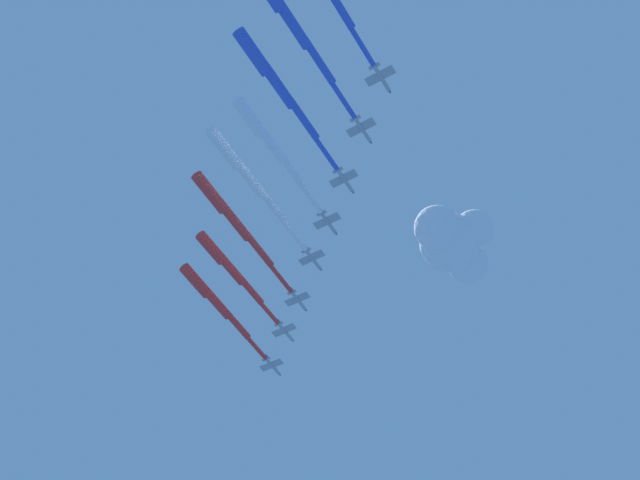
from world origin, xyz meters
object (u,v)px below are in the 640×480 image
object	(u,v)px
jet_starboard_inner	(235,222)
jet_starboard_mid	(272,146)
jet_lead	(217,304)
jet_starboard_outer	(293,25)
jet_port_outer	(278,87)
jet_port_mid	(249,178)
jet_port_inner	(232,270)

from	to	relation	value
jet_starboard_inner	jet_starboard_mid	distance (m)	28.53
jet_lead	jet_starboard_outer	world-z (taller)	jet_starboard_outer
jet_starboard_inner	jet_starboard_mid	bearing A→B (deg)	-122.96
jet_lead	jet_starboard_inner	bearing A→B (deg)	-134.43
jet_lead	jet_starboard_inner	distance (m)	34.00
jet_port_outer	jet_port_mid	bearing A→B (deg)	49.95
jet_port_inner	jet_port_outer	xyz separation A→B (m)	(-45.39, -48.44, -2.43)
jet_port_mid	jet_starboard_outer	bearing A→B (deg)	-131.36
jet_starboard_mid	jet_port_outer	distance (m)	18.48
jet_lead	jet_starboard_mid	distance (m)	62.21
jet_starboard_inner	jet_port_mid	size ratio (longest dim) A/B	1.03
jet_starboard_mid	jet_port_outer	size ratio (longest dim) A/B	0.90
jet_starboard_mid	jet_starboard_outer	world-z (taller)	jet_starboard_outer
jet_port_inner	jet_starboard_mid	distance (m)	48.13
jet_lead	jet_starboard_outer	xyz separation A→B (m)	(-65.06, -72.16, 0.91)
jet_port_inner	jet_starboard_outer	size ratio (longest dim) A/B	0.87
jet_lead	jet_port_mid	size ratio (longest dim) A/B	0.95
jet_starboard_mid	jet_starboard_outer	size ratio (longest dim) A/B	0.87
jet_port_mid	jet_starboard_mid	bearing A→B (deg)	-116.61
jet_lead	jet_starboard_inner	world-z (taller)	jet_lead
jet_lead	jet_port_outer	distance (m)	80.44
jet_port_inner	jet_port_mid	bearing A→B (deg)	-135.92
jet_starboard_inner	jet_starboard_outer	bearing A→B (deg)	-130.76
jet_port_outer	jet_starboard_outer	bearing A→B (deg)	-133.84
jet_port_inner	jet_starboard_inner	distance (m)	20.26
jet_starboard_mid	jet_port_outer	bearing A→B (deg)	-140.00
jet_starboard_inner	jet_port_outer	xyz separation A→B (m)	(-29.67, -35.81, -0.46)
jet_port_outer	jet_starboard_inner	bearing A→B (deg)	50.36
jet_port_inner	jet_port_mid	world-z (taller)	jet_port_mid
jet_port_mid	jet_port_outer	world-z (taller)	jet_port_mid
jet_port_mid	jet_port_inner	bearing A→B (deg)	44.08
jet_lead	jet_port_inner	distance (m)	14.19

